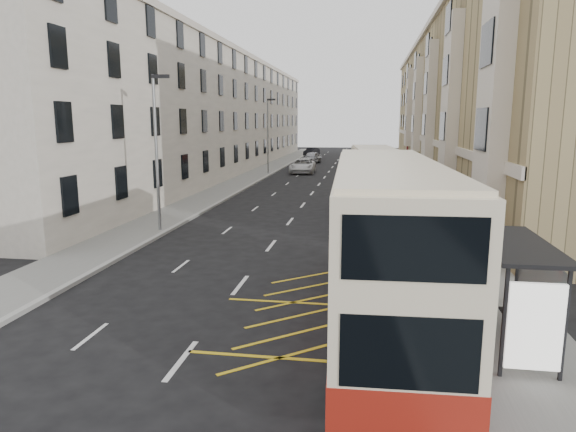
% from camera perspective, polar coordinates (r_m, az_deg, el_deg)
% --- Properties ---
extents(ground, '(200.00, 200.00, 0.00)m').
position_cam_1_polar(ground, '(15.24, -9.08, -12.25)').
color(ground, black).
rests_on(ground, ground).
extents(pavement_right, '(4.00, 120.00, 0.15)m').
position_cam_1_polar(pavement_right, '(43.86, 13.44, 2.71)').
color(pavement_right, slate).
rests_on(pavement_right, ground).
extents(pavement_left, '(3.00, 120.00, 0.15)m').
position_cam_1_polar(pavement_left, '(45.32, -6.52, 3.18)').
color(pavement_left, slate).
rests_on(pavement_left, ground).
extents(kerb_right, '(0.25, 120.00, 0.15)m').
position_cam_1_polar(kerb_right, '(43.74, 10.82, 2.79)').
color(kerb_right, '#999893').
rests_on(kerb_right, ground).
extents(kerb_left, '(0.25, 120.00, 0.15)m').
position_cam_1_polar(kerb_left, '(44.95, -4.67, 3.15)').
color(kerb_left, '#999893').
rests_on(kerb_left, ground).
extents(road_markings, '(10.00, 110.00, 0.01)m').
position_cam_1_polar(road_markings, '(58.79, 4.49, 4.84)').
color(road_markings, silver).
rests_on(road_markings, ground).
extents(terrace_right, '(10.75, 79.00, 15.25)m').
position_cam_1_polar(terrace_right, '(59.65, 19.34, 11.60)').
color(terrace_right, tan).
rests_on(terrace_right, ground).
extents(terrace_left, '(9.18, 79.00, 13.25)m').
position_cam_1_polar(terrace_left, '(61.49, -8.20, 11.10)').
color(terrace_left, silver).
rests_on(terrace_left, ground).
extents(bus_shelter, '(1.65, 4.25, 2.70)m').
position_cam_1_polar(bus_shelter, '(14.02, 24.73, -5.90)').
color(bus_shelter, black).
rests_on(bus_shelter, pavement_right).
extents(guard_railing, '(0.06, 6.56, 1.01)m').
position_cam_1_polar(guard_railing, '(19.81, 13.80, -4.41)').
color(guard_railing, red).
rests_on(guard_railing, pavement_right).
extents(street_lamp_near, '(0.93, 0.18, 8.00)m').
position_cam_1_polar(street_lamp_near, '(27.57, -14.36, 7.69)').
color(street_lamp_near, gray).
rests_on(street_lamp_near, pavement_left).
extents(street_lamp_far, '(0.93, 0.18, 8.00)m').
position_cam_1_polar(street_lamp_far, '(56.39, -2.21, 9.33)').
color(street_lamp_far, gray).
rests_on(street_lamp_far, pavement_left).
extents(double_decker_front, '(3.19, 12.08, 4.78)m').
position_cam_1_polar(double_decker_front, '(14.58, 10.76, -3.28)').
color(double_decker_front, beige).
rests_on(double_decker_front, ground).
extents(double_decker_rear, '(3.39, 10.76, 4.22)m').
position_cam_1_polar(double_decker_rear, '(31.33, 9.75, 3.61)').
color(double_decker_rear, beige).
rests_on(double_decker_rear, ground).
extents(litter_bin, '(0.51, 0.51, 0.85)m').
position_cam_1_polar(litter_bin, '(11.80, 17.86, -16.60)').
color(litter_bin, black).
rests_on(litter_bin, pavement_right).
extents(pedestrian_near, '(0.76, 0.70, 1.75)m').
position_cam_1_polar(pedestrian_near, '(10.80, 19.33, -16.80)').
color(pedestrian_near, black).
rests_on(pedestrian_near, pavement_right).
extents(pedestrian_mid, '(0.85, 0.67, 1.73)m').
position_cam_1_polar(pedestrian_mid, '(17.64, 25.12, -6.45)').
color(pedestrian_mid, black).
rests_on(pedestrian_mid, pavement_right).
extents(pedestrian_far, '(1.02, 0.95, 1.68)m').
position_cam_1_polar(pedestrian_far, '(20.54, 17.39, -3.68)').
color(pedestrian_far, black).
rests_on(pedestrian_far, pavement_right).
extents(white_van, '(2.85, 5.83, 1.59)m').
position_cam_1_polar(white_van, '(58.16, 1.64, 5.59)').
color(white_van, silver).
rests_on(white_van, ground).
extents(car_silver, '(2.75, 4.95, 1.59)m').
position_cam_1_polar(car_silver, '(71.09, 2.63, 6.50)').
color(car_silver, '#929399').
rests_on(car_silver, ground).
extents(car_dark, '(2.53, 4.43, 1.38)m').
position_cam_1_polar(car_dark, '(86.73, 2.65, 7.17)').
color(car_dark, black).
rests_on(car_dark, ground).
extents(car_red, '(3.47, 5.61, 1.52)m').
position_cam_1_polar(car_red, '(70.56, 8.64, 6.33)').
color(car_red, '#AF1F10').
rests_on(car_red, ground).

